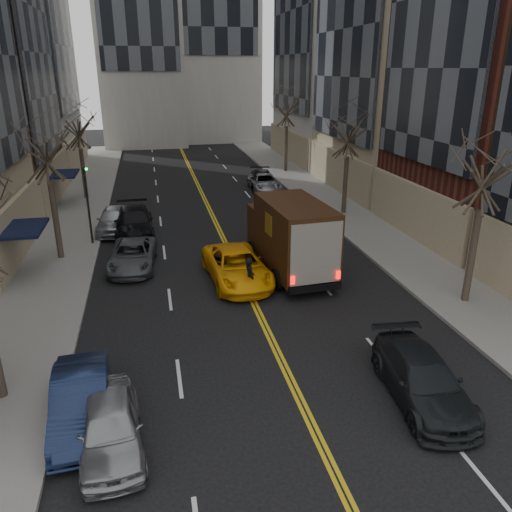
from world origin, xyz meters
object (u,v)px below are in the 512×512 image
at_px(observer_sedan, 422,379).
at_px(pedestrian, 250,277).
at_px(ups_truck, 290,237).
at_px(taxi, 237,266).

bearing_deg(observer_sedan, pedestrian, 119.44).
distance_m(ups_truck, observer_sedan, 10.60).
relative_size(taxi, pedestrian, 3.03).
xyz_separation_m(ups_truck, pedestrian, (-2.44, -2.27, -0.95)).
bearing_deg(ups_truck, observer_sedan, -87.70).
height_order(observer_sedan, pedestrian, pedestrian).
bearing_deg(pedestrian, observer_sedan, -163.74).
xyz_separation_m(ups_truck, observer_sedan, (1.18, -10.47, -1.15)).
distance_m(observer_sedan, taxi, 10.67).
relative_size(ups_truck, observer_sedan, 1.38).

